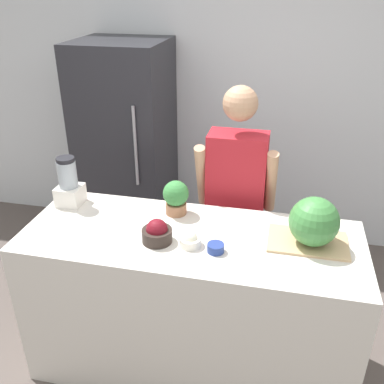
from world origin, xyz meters
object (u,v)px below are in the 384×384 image
Objects in this scene: person at (235,205)px; potted_plant at (176,197)px; bowl_cream at (190,240)px; bowl_small_blue at (216,248)px; refrigerator at (127,150)px; bowl_cherries at (157,233)px; blender at (69,184)px; watermelon at (314,222)px.

person is 0.52m from potted_plant.
bowl_small_blue is (0.14, -0.03, -0.01)m from bowl_cream.
potted_plant is at bearing -130.94° from person.
bowl_cherries is (0.69, -1.39, 0.11)m from refrigerator.
bowl_cherries is at bearing -24.03° from blender.
person reaches higher than bowl_small_blue.
bowl_cream is at bearing -63.35° from potted_plant.
refrigerator is 8.57× the size of potted_plant.
person reaches higher than bowl_cream.
bowl_cream is 0.37× the size of blender.
blender is at bearing -87.72° from refrigerator.
blender is at bearing -158.36° from person.
bowl_cream reaches higher than bowl_small_blue.
watermelon is 0.82m from bowl_cherries.
potted_plant is (-0.30, 0.34, 0.09)m from bowl_small_blue.
refrigerator is at bearing 92.28° from blender.
refrigerator is 1.74m from bowl_small_blue.
person is 0.71m from bowl_cream.
blender is (-0.65, 0.29, 0.08)m from bowl_cherries.
bowl_cream is at bearing -19.20° from blender.
watermelon is (0.47, -0.54, 0.25)m from person.
person is 0.75m from watermelon.
person is at bearing 131.13° from watermelon.
watermelon reaches higher than bowl_cream.
bowl_cherries is at bearing -63.56° from refrigerator.
bowl_cherries is (-0.80, -0.14, -0.09)m from watermelon.
bowl_small_blue is at bearing -54.42° from refrigerator.
refrigerator is 5.78× the size of blender.
person reaches higher than blender.
bowl_cream is (0.18, -0.00, -0.02)m from bowl_cherries.
potted_plant is at bearing -56.34° from refrigerator.
watermelon is 0.52m from bowl_small_blue.
person reaches higher than watermelon.
person is (1.03, -0.71, -0.04)m from refrigerator.
potted_plant is at bearing 116.65° from bowl_cream.
blender reaches higher than bowl_cherries.
refrigerator is 1.30m from potted_plant.
watermelon reaches higher than bowl_small_blue.
person is 18.75× the size of bowl_small_blue.
bowl_cream is at bearing -57.86° from refrigerator.
bowl_small_blue is (1.01, -1.42, 0.08)m from refrigerator.
bowl_cherries is 0.33m from bowl_small_blue.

